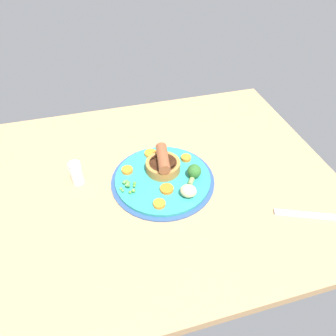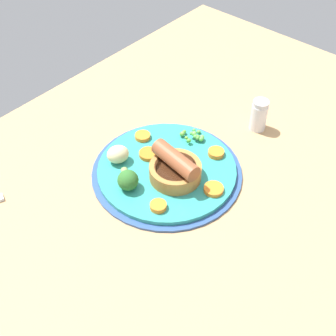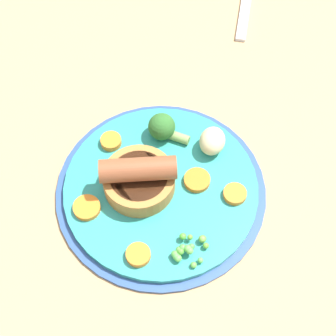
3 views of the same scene
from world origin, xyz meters
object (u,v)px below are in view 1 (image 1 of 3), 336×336
at_px(broccoli_floret_near, 194,172).
at_px(carrot_slice_3, 127,170).
at_px(salt_shaker, 77,173).
at_px(potato_chunk_0, 188,191).
at_px(carrot_slice_4, 186,158).
at_px(carrot_slice_1, 167,189).
at_px(pea_pile, 128,185).
at_px(sausage_pudding, 163,164).
at_px(carrot_slice_2, 151,153).
at_px(carrot_slice_0, 159,204).
at_px(dinner_plate, 163,179).
at_px(fork, 311,215).

distance_m(broccoli_floret_near, carrot_slice_3, 0.19).
xyz_separation_m(carrot_slice_3, salt_shaker, (0.14, -0.01, 0.02)).
relative_size(potato_chunk_0, carrot_slice_3, 1.35).
relative_size(carrot_slice_4, salt_shaker, 0.42).
xyz_separation_m(potato_chunk_0, carrot_slice_1, (0.05, -0.03, -0.01)).
bearing_deg(carrot_slice_4, pea_pile, 20.52).
relative_size(pea_pile, broccoli_floret_near, 0.87).
height_order(sausage_pudding, carrot_slice_2, sausage_pudding).
relative_size(carrot_slice_0, carrot_slice_3, 1.00).
height_order(carrot_slice_0, carrot_slice_1, same).
xyz_separation_m(pea_pile, carrot_slice_1, (-0.10, 0.04, -0.00)).
distance_m(dinner_plate, pea_pile, 0.10).
bearing_deg(salt_shaker, broccoli_floret_near, 166.08).
height_order(sausage_pudding, carrot_slice_3, sausage_pudding).
bearing_deg(carrot_slice_4, dinner_plate, 32.57).
distance_m(potato_chunk_0, carrot_slice_0, 0.08).
distance_m(broccoli_floret_near, salt_shaker, 0.32).
distance_m(carrot_slice_0, carrot_slice_1, 0.05).
relative_size(pea_pile, potato_chunk_0, 1.17).
distance_m(carrot_slice_2, carrot_slice_3, 0.10).
xyz_separation_m(dinner_plate, sausage_pudding, (-0.01, -0.03, 0.03)).
relative_size(potato_chunk_0, carrot_slice_1, 1.19).
bearing_deg(carrot_slice_2, pea_pile, 53.36).
height_order(dinner_plate, broccoli_floret_near, broccoli_floret_near).
height_order(carrot_slice_0, fork, carrot_slice_0).
relative_size(potato_chunk_0, carrot_slice_0, 1.36).
bearing_deg(dinner_plate, salt_shaker, -13.79).
relative_size(carrot_slice_1, fork, 0.20).
bearing_deg(carrot_slice_0, potato_chunk_0, -171.94).
height_order(dinner_plate, carrot_slice_3, carrot_slice_3).
relative_size(broccoli_floret_near, carrot_slice_4, 1.95).
relative_size(pea_pile, carrot_slice_1, 1.39).
xyz_separation_m(carrot_slice_1, carrot_slice_4, (-0.09, -0.10, 0.00)).
xyz_separation_m(broccoli_floret_near, carrot_slice_4, (-0.00, -0.08, -0.01)).
height_order(sausage_pudding, carrot_slice_1, sausage_pudding).
xyz_separation_m(carrot_slice_2, carrot_slice_4, (-0.10, 0.05, 0.00)).
bearing_deg(sausage_pudding, salt_shaker, 91.68).
bearing_deg(carrot_slice_0, pea_pile, -51.04).
bearing_deg(fork, dinner_plate, -11.32).
bearing_deg(fork, sausage_pudding, -15.26).
height_order(carrot_slice_0, carrot_slice_4, carrot_slice_4).
bearing_deg(salt_shaker, carrot_slice_0, 142.27).
relative_size(sausage_pudding, potato_chunk_0, 2.43).
distance_m(carrot_slice_1, carrot_slice_3, 0.13).
relative_size(carrot_slice_0, carrot_slice_2, 0.86).
xyz_separation_m(carrot_slice_0, carrot_slice_1, (-0.03, -0.04, -0.00)).
xyz_separation_m(pea_pile, carrot_slice_3, (-0.01, -0.06, -0.00)).
xyz_separation_m(potato_chunk_0, carrot_slice_4, (-0.04, -0.14, -0.01)).
relative_size(pea_pile, carrot_slice_3, 1.59).
distance_m(potato_chunk_0, fork, 0.31).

